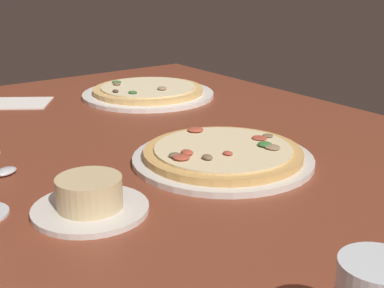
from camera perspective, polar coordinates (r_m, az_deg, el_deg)
dining_table at (r=91.99cm, az=-3.24°, el=-2.85°), size 150.00×110.00×4.00cm
pizza_main at (r=89.90cm, az=3.31°, el=-1.19°), size 30.53×30.53×3.38cm
pizza_side at (r=135.41cm, az=-4.70°, el=5.56°), size 32.96×32.96×3.39cm
ramekin_on_saucer at (r=72.96cm, az=-10.86°, el=-5.75°), size 15.78×15.78×4.97cm
paper_menu at (r=135.07cm, az=-18.82°, el=4.15°), size 19.50×21.42×0.30cm
spoon at (r=90.42cm, az=-19.75°, el=-2.69°), size 9.29×6.67×1.00cm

